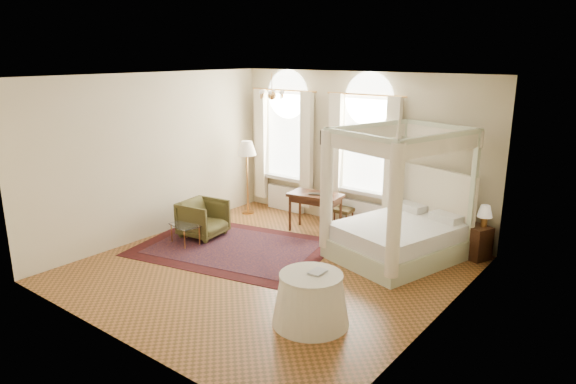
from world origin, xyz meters
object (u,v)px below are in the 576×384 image
(canopy_bed, at_px, (397,230))
(armchair, at_px, (203,219))
(side_table, at_px, (311,299))
(coffee_table, at_px, (185,226))
(stool, at_px, (344,212))
(writing_desk, at_px, (315,199))
(nightstand, at_px, (477,242))
(floor_lamp, at_px, (247,152))

(canopy_bed, bearing_deg, armchair, -159.49)
(side_table, bearing_deg, coffee_table, 165.01)
(canopy_bed, bearing_deg, side_table, -87.41)
(stool, height_order, armchair, armchair)
(writing_desk, relative_size, side_table, 1.08)
(armchair, distance_m, coffee_table, 0.52)
(nightstand, xyz_separation_m, side_table, (-1.04, -3.78, 0.05))
(nightstand, bearing_deg, side_table, -105.43)
(nightstand, distance_m, stool, 2.83)
(floor_lamp, bearing_deg, nightstand, 5.74)
(canopy_bed, xyz_separation_m, armchair, (-3.65, -1.37, -0.17))
(armchair, bearing_deg, canopy_bed, -77.07)
(coffee_table, relative_size, floor_lamp, 0.38)
(floor_lamp, relative_size, side_table, 1.59)
(armchair, bearing_deg, side_table, -119.53)
(coffee_table, relative_size, side_table, 0.60)
(coffee_table, bearing_deg, canopy_bed, 27.55)
(canopy_bed, distance_m, armchair, 3.90)
(stool, xyz_separation_m, side_table, (1.79, -3.75, -0.00))
(canopy_bed, distance_m, side_table, 2.90)
(canopy_bed, relative_size, armchair, 3.13)
(stool, relative_size, armchair, 0.52)
(stool, bearing_deg, side_table, -64.48)
(canopy_bed, distance_m, nightstand, 1.50)
(stool, distance_m, side_table, 4.15)
(writing_desk, height_order, stool, writing_desk)
(armchair, height_order, side_table, armchair)
(floor_lamp, xyz_separation_m, side_table, (4.13, -3.26, -1.10))
(armchair, xyz_separation_m, coffee_table, (0.04, -0.52, -0.02))
(stool, relative_size, coffee_table, 0.67)
(stool, bearing_deg, nightstand, 0.76)
(canopy_bed, bearing_deg, coffee_table, -152.45)
(stool, bearing_deg, canopy_bed, -27.31)
(coffee_table, bearing_deg, floor_lamp, 99.52)
(canopy_bed, bearing_deg, stool, 152.69)
(writing_desk, distance_m, armchair, 2.35)
(armchair, height_order, floor_lamp, floor_lamp)
(writing_desk, bearing_deg, nightstand, 10.94)
(nightstand, bearing_deg, floor_lamp, -174.26)
(floor_lamp, bearing_deg, coffee_table, -80.48)
(canopy_bed, relative_size, nightstand, 4.24)
(side_table, bearing_deg, armchair, 158.05)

